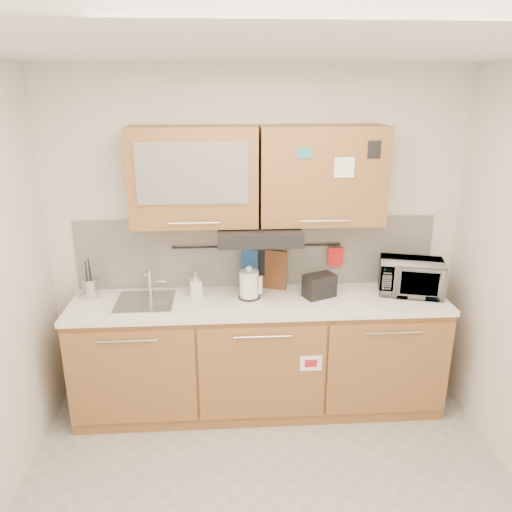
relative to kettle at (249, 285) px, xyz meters
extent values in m
plane|color=white|center=(0.07, -1.23, 1.58)|extent=(3.20, 3.20, 0.00)
plane|color=silver|center=(0.07, 0.27, 0.28)|extent=(3.20, 0.00, 3.20)
cube|color=#8F5D33|center=(0.07, -0.03, -0.58)|extent=(2.80, 0.60, 0.88)
cube|color=black|center=(0.07, -0.03, -0.97)|extent=(2.80, 0.54, 0.10)
cube|color=#9D6837|center=(-0.86, -0.35, -0.55)|extent=(0.91, 0.02, 0.74)
cylinder|color=silver|center=(-0.86, -0.37, -0.24)|extent=(0.41, 0.01, 0.01)
cube|color=#9D6837|center=(0.07, -0.35, -0.55)|extent=(0.91, 0.02, 0.74)
cylinder|color=silver|center=(0.07, -0.37, -0.24)|extent=(0.41, 0.01, 0.01)
cube|color=#9D6837|center=(1.01, -0.35, -0.55)|extent=(0.91, 0.02, 0.74)
cylinder|color=silver|center=(1.01, -0.37, -0.24)|extent=(0.41, 0.01, 0.01)
cube|color=white|center=(0.07, -0.04, -0.12)|extent=(2.82, 0.62, 0.04)
cube|color=silver|center=(0.07, 0.25, 0.18)|extent=(2.80, 0.02, 0.56)
cube|color=#8F5D33|center=(-0.39, 0.09, 0.81)|extent=(0.90, 0.35, 0.70)
cube|color=silver|center=(-0.39, -0.09, 0.86)|extent=(0.76, 0.02, 0.42)
cube|color=#9D6837|center=(0.53, 0.09, 0.81)|extent=(0.90, 0.35, 0.70)
cube|color=white|center=(0.65, -0.09, 0.89)|extent=(0.14, 0.00, 0.14)
cube|color=black|center=(0.07, 0.02, 0.40)|extent=(0.60, 0.46, 0.10)
cube|color=silver|center=(-0.78, -0.03, -0.11)|extent=(0.42, 0.40, 0.03)
cylinder|color=silver|center=(-0.76, 0.13, 0.02)|extent=(0.03, 0.03, 0.24)
cylinder|color=silver|center=(-0.76, 0.05, 0.12)|extent=(0.02, 0.18, 0.02)
cylinder|color=black|center=(0.07, 0.22, 0.24)|extent=(1.30, 0.02, 0.02)
cylinder|color=#BABABF|center=(-1.19, 0.08, -0.02)|extent=(0.15, 0.15, 0.15)
cylinder|color=black|center=(-1.22, 0.09, 0.04)|extent=(0.01, 0.01, 0.29)
cylinder|color=black|center=(-1.18, 0.07, 0.03)|extent=(0.01, 0.01, 0.26)
cylinder|color=black|center=(-1.19, 0.10, 0.05)|extent=(0.01, 0.01, 0.31)
cylinder|color=black|center=(-1.21, 0.06, 0.01)|extent=(0.01, 0.01, 0.22)
cylinder|color=white|center=(0.00, 0.00, 0.00)|extent=(0.19, 0.19, 0.21)
sphere|color=white|center=(0.00, 0.00, 0.13)|extent=(0.05, 0.05, 0.05)
cube|color=white|center=(0.08, -0.04, 0.01)|extent=(0.03, 0.03, 0.14)
cylinder|color=black|center=(0.00, 0.00, -0.09)|extent=(0.16, 0.16, 0.01)
cube|color=black|center=(0.53, -0.01, -0.01)|extent=(0.27, 0.22, 0.18)
cube|color=black|center=(0.49, -0.03, 0.07)|extent=(0.10, 0.12, 0.01)
cube|color=black|center=(0.57, 0.01, 0.07)|extent=(0.10, 0.12, 0.01)
imported|color=#999999|center=(1.25, 0.02, 0.03)|extent=(0.54, 0.43, 0.26)
imported|color=#999999|center=(-0.40, 0.05, 0.00)|extent=(0.10, 0.10, 0.19)
cube|color=brown|center=(0.11, 0.20, -0.02)|extent=(0.37, 0.17, 0.48)
cube|color=navy|center=(0.01, 0.20, 0.11)|extent=(0.14, 0.07, 0.22)
cube|color=black|center=(0.10, 0.20, 0.11)|extent=(0.14, 0.05, 0.21)
cube|color=red|center=(0.69, 0.20, 0.14)|extent=(0.12, 0.02, 0.15)
camera|label=1|loc=(-0.18, -3.48, 1.40)|focal=35.00mm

